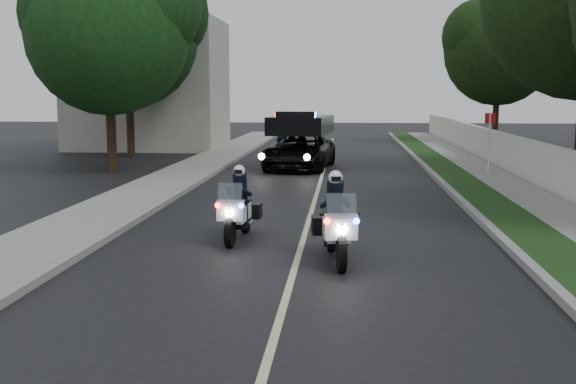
% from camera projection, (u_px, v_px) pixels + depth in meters
% --- Properties ---
extents(ground, '(120.00, 120.00, 0.00)m').
position_uv_depth(ground, '(293.00, 273.00, 11.79)').
color(ground, black).
rests_on(ground, ground).
extents(curb_right, '(0.20, 60.00, 0.15)m').
position_uv_depth(curb_right, '(449.00, 190.00, 21.30)').
color(curb_right, gray).
rests_on(curb_right, ground).
extents(grass_verge, '(1.20, 60.00, 0.16)m').
position_uv_depth(grass_verge, '(472.00, 190.00, 21.24)').
color(grass_verge, '#193814').
rests_on(grass_verge, ground).
extents(sidewalk_right, '(1.40, 60.00, 0.16)m').
position_uv_depth(sidewalk_right, '(515.00, 191.00, 21.13)').
color(sidewalk_right, gray).
rests_on(sidewalk_right, ground).
extents(property_wall, '(0.22, 60.00, 1.50)m').
position_uv_depth(property_wall, '(550.00, 169.00, 20.95)').
color(property_wall, beige).
rests_on(property_wall, ground).
extents(curb_left, '(0.20, 60.00, 0.15)m').
position_uv_depth(curb_left, '(190.00, 187.00, 21.99)').
color(curb_left, gray).
rests_on(curb_left, ground).
extents(sidewalk_left, '(2.00, 60.00, 0.16)m').
position_uv_depth(sidewalk_left, '(156.00, 186.00, 22.08)').
color(sidewalk_left, gray).
rests_on(sidewalk_left, ground).
extents(building_far, '(8.00, 6.00, 7.00)m').
position_uv_depth(building_far, '(149.00, 85.00, 37.76)').
color(building_far, '#A8A396').
rests_on(building_far, ground).
extents(lane_marking, '(0.12, 50.00, 0.01)m').
position_uv_depth(lane_marking, '(318.00, 191.00, 21.65)').
color(lane_marking, '#BFB78C').
rests_on(lane_marking, ground).
extents(police_moto_left, '(0.75, 1.89, 1.57)m').
position_uv_depth(police_moto_left, '(239.00, 239.00, 14.50)').
color(police_moto_left, white).
rests_on(police_moto_left, ground).
extents(police_moto_right, '(0.93, 2.03, 1.67)m').
position_uv_depth(police_moto_right, '(335.00, 260.00, 12.66)').
color(police_moto_right, silver).
rests_on(police_moto_right, ground).
extents(police_suv, '(2.94, 5.39, 2.51)m').
position_uv_depth(police_suv, '(300.00, 169.00, 27.96)').
color(police_suv, black).
rests_on(police_suv, ground).
extents(bicycle, '(0.61, 1.68, 0.88)m').
position_uv_depth(bicycle, '(282.00, 156.00, 33.45)').
color(bicycle, black).
rests_on(bicycle, ground).
extents(cyclist, '(0.62, 0.43, 1.64)m').
position_uv_depth(cyclist, '(282.00, 156.00, 33.45)').
color(cyclist, black).
rests_on(cyclist, ground).
extents(sign_post, '(0.47, 0.47, 2.43)m').
position_uv_depth(sign_post, '(488.00, 178.00, 24.76)').
color(sign_post, red).
rests_on(sign_post, ground).
extents(tree_right_e, '(8.50, 8.50, 10.69)m').
position_uv_depth(tree_right_e, '(494.00, 144.00, 41.20)').
color(tree_right_e, black).
rests_on(tree_right_e, ground).
extents(tree_left_near, '(8.08, 8.08, 10.22)m').
position_uv_depth(tree_left_near, '(113.00, 173.00, 26.51)').
color(tree_left_near, '#163E14').
rests_on(tree_left_near, ground).
extents(tree_left_far, '(6.97, 6.97, 10.93)m').
position_uv_depth(tree_left_far, '(131.00, 158.00, 32.67)').
color(tree_left_far, '#103511').
rests_on(tree_left_far, ground).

